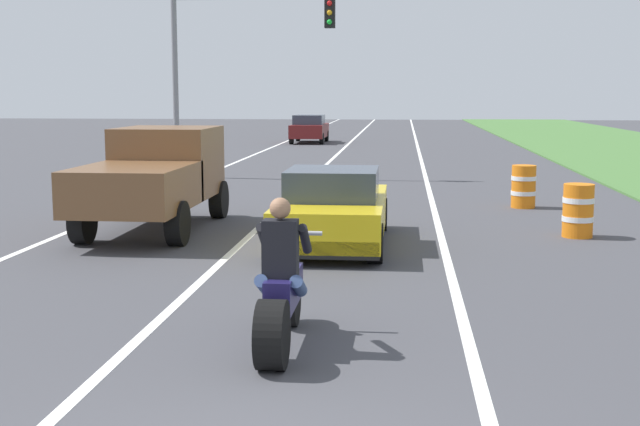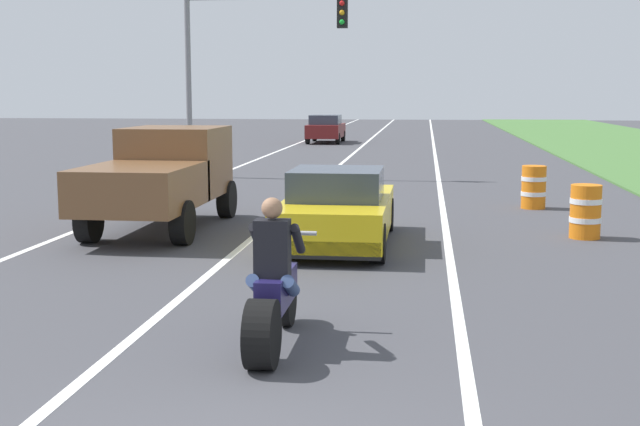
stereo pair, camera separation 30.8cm
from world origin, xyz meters
name	(u,v)px [view 2 (the right image)]	position (x,y,z in m)	size (l,w,h in m)	color
lane_stripe_left_solid	(203,181)	(-5.40, 20.00, 0.00)	(0.14, 120.00, 0.01)	white
lane_stripe_right_solid	(439,184)	(1.80, 20.00, 0.00)	(0.14, 120.00, 0.01)	white
lane_stripe_centre_dashed	(319,182)	(-1.80, 20.00, 0.00)	(0.14, 120.00, 0.01)	white
motorcycle_with_rider	(273,295)	(-0.18, 3.45, 0.59)	(0.70, 2.21, 1.62)	black
sports_car_yellow	(338,210)	(-0.15, 9.64, 0.63)	(1.84, 4.30, 1.37)	yellow
pickup_truck_left_lane_brown	(162,174)	(-3.75, 10.93, 1.11)	(2.02, 4.80, 1.98)	brown
traffic_light_mast_near	(241,49)	(-4.41, 21.16, 4.05)	(5.39, 0.34, 6.00)	gray
construction_barrel_nearest	(585,211)	(4.34, 10.91, 0.50)	(0.58, 0.58, 1.00)	orange
construction_barrel_mid	(534,187)	(3.90, 14.94, 0.50)	(0.58, 0.58, 1.00)	orange
distant_car_far_ahead	(326,128)	(-3.98, 40.09, 0.77)	(1.80, 4.00, 1.50)	maroon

